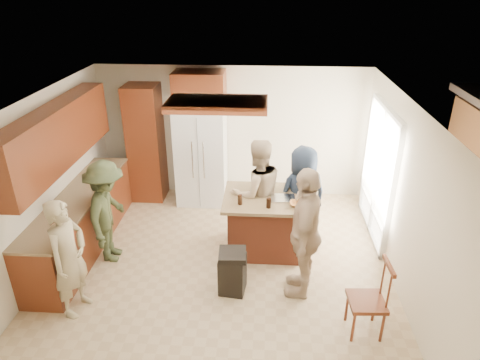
# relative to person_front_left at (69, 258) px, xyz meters

# --- Properties ---
(person_front_left) EXTENTS (0.54, 0.66, 1.59)m
(person_front_left) POSITION_rel_person_front_left_xyz_m (0.00, 0.00, 0.00)
(person_front_left) COLOR tan
(person_front_left) RESTS_ON ground
(person_behind_left) EXTENTS (1.00, 0.82, 1.77)m
(person_behind_left) POSITION_rel_person_front_left_xyz_m (2.27, 1.72, 0.09)
(person_behind_left) COLOR tan
(person_behind_left) RESTS_ON ground
(person_behind_right) EXTENTS (0.92, 0.76, 1.63)m
(person_behind_right) POSITION_rel_person_front_left_xyz_m (2.97, 1.82, 0.02)
(person_behind_right) COLOR #1A2435
(person_behind_right) RESTS_ON ground
(person_side_right) EXTENTS (0.73, 1.16, 1.84)m
(person_side_right) POSITION_rel_person_front_left_xyz_m (2.92, 0.56, 0.12)
(person_side_right) COLOR tan
(person_side_right) RESTS_ON ground
(person_counter) EXTENTS (0.51, 1.04, 1.60)m
(person_counter) POSITION_rel_person_front_left_xyz_m (0.09, 1.15, 0.00)
(person_counter) COLOR #374025
(person_counter) RESTS_ON ground
(left_cabinetry) EXTENTS (0.64, 3.00, 2.30)m
(left_cabinetry) POSITION_rel_person_front_left_xyz_m (-0.51, 1.39, 0.16)
(left_cabinetry) COLOR maroon
(left_cabinetry) RESTS_ON ground
(back_wall_units) EXTENTS (1.80, 0.60, 2.45)m
(back_wall_units) POSITION_rel_person_front_left_xyz_m (0.40, 3.19, 0.58)
(back_wall_units) COLOR maroon
(back_wall_units) RESTS_ON ground
(refrigerator) EXTENTS (0.90, 0.76, 1.80)m
(refrigerator) POSITION_rel_person_front_left_xyz_m (1.19, 3.11, 0.10)
(refrigerator) COLOR white
(refrigerator) RESTS_ON ground
(kitchen_island) EXTENTS (1.28, 1.03, 0.93)m
(kitchen_island) POSITION_rel_person_front_left_xyz_m (2.40, 1.53, -0.32)
(kitchen_island) COLOR brown
(kitchen_island) RESTS_ON ground
(island_items) EXTENTS (0.97, 0.73, 0.15)m
(island_items) POSITION_rel_person_front_left_xyz_m (2.62, 1.43, 0.17)
(island_items) COLOR silver
(island_items) RESTS_ON kitchen_island
(trash_bin) EXTENTS (0.38, 0.38, 0.63)m
(trash_bin) POSITION_rel_person_front_left_xyz_m (1.98, 0.49, -0.48)
(trash_bin) COLOR black
(trash_bin) RESTS_ON ground
(spindle_chair) EXTENTS (0.44, 0.44, 0.99)m
(spindle_chair) POSITION_rel_person_front_left_xyz_m (3.64, -0.15, -0.34)
(spindle_chair) COLOR maroon
(spindle_chair) RESTS_ON ground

